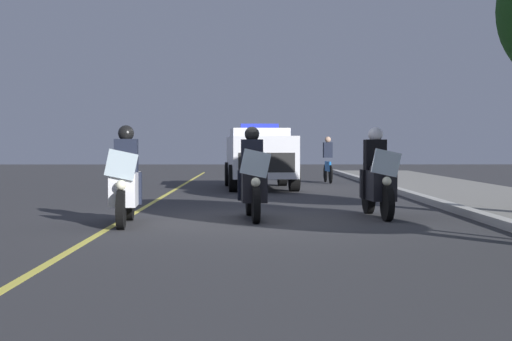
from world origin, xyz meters
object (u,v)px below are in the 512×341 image
Objects in this scene: police_suv at (260,155)px; police_motorcycle_trailing at (377,181)px; cyclist_background at (328,160)px; police_motorcycle_lead_right at (253,181)px; police_motorcycle_lead_left at (125,184)px.

police_motorcycle_trailing is at bearing 12.65° from police_suv.
police_motorcycle_trailing is 13.12m from cyclist_background.
police_motorcycle_trailing is (-0.35, 2.37, 0.00)m from police_motorcycle_lead_right.
police_motorcycle_lead_right is 13.76m from cyclist_background.
police_motorcycle_lead_left reaches higher than cyclist_background.
police_motorcycle_lead_left is 11.06m from police_suv.
police_motorcycle_lead_right is 0.43× the size of police_suv.
police_motorcycle_lead_right is at bearing 113.39° from police_motorcycle_lead_left.
police_motorcycle_trailing is (-1.31, 4.57, 0.00)m from police_motorcycle_lead_left.
police_suv is at bearing -34.83° from cyclist_background.
police_motorcycle_lead_left is at bearing -12.78° from police_suv.
police_motorcycle_lead_right is (-0.95, 2.20, 0.00)m from police_motorcycle_lead_left.
police_motorcycle_lead_right and police_motorcycle_trailing have the same top height.
police_motorcycle_lead_left is 4.76m from police_motorcycle_trailing.
police_suv is (-9.47, -2.13, 0.37)m from police_motorcycle_trailing.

